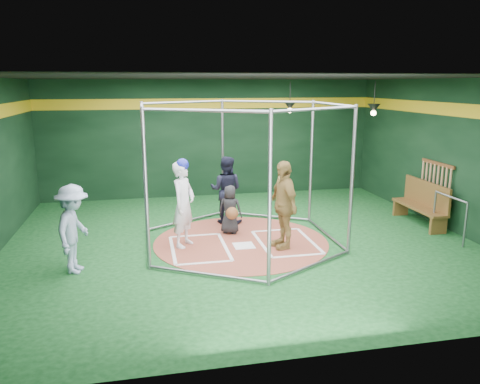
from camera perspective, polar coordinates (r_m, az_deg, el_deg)
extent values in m
cube|color=#0D3B16|center=(10.30, 0.11, -6.15)|extent=(10.00, 9.00, 0.02)
cube|color=black|center=(9.72, 0.12, 13.78)|extent=(10.00, 9.00, 0.02)
cube|color=black|center=(14.25, -3.64, 6.50)|extent=(10.00, 0.10, 3.50)
cube|color=black|center=(5.64, 9.60, -3.97)|extent=(10.00, 0.10, 3.50)
cube|color=black|center=(11.92, 24.41, 4.05)|extent=(0.10, 9.00, 3.50)
cube|color=gold|center=(14.14, -3.68, 10.71)|extent=(10.00, 0.01, 0.30)
cube|color=gold|center=(11.81, 24.78, 9.08)|extent=(0.01, 9.00, 0.30)
cylinder|color=#964836|center=(10.29, 0.11, -6.07)|extent=(3.80, 3.80, 0.01)
cube|color=white|center=(10.01, 0.47, -6.55)|extent=(0.43, 0.43, 0.01)
cube|color=white|center=(10.71, -5.55, -5.29)|extent=(1.10, 0.07, 0.01)
cube|color=white|center=(9.12, -4.36, -8.61)|extent=(1.10, 0.07, 0.01)
cube|color=white|center=(9.87, -8.20, -7.00)|extent=(0.07, 1.70, 0.01)
cube|color=white|center=(9.98, -1.85, -6.62)|extent=(0.07, 1.70, 0.01)
cube|color=white|center=(11.06, 4.31, -4.66)|extent=(1.10, 0.07, 0.01)
cube|color=white|center=(9.53, 7.15, -7.70)|extent=(1.10, 0.07, 0.01)
cube|color=white|center=(10.14, 2.63, -6.30)|extent=(0.07, 1.70, 0.01)
cube|color=white|center=(10.46, 8.51, -5.83)|extent=(0.07, 1.70, 0.01)
cylinder|color=gray|center=(11.54, 8.67, 3.55)|extent=(0.07, 0.07, 3.00)
cylinder|color=gray|center=(12.13, -2.13, 4.16)|extent=(0.07, 0.07, 3.00)
cylinder|color=gray|center=(10.83, -11.55, 2.81)|extent=(0.07, 0.07, 3.00)
cylinder|color=gray|center=(8.57, -11.41, 0.13)|extent=(0.07, 0.07, 3.00)
cylinder|color=gray|center=(7.72, 3.64, -1.07)|extent=(0.07, 0.07, 3.00)
cylinder|color=gray|center=(9.46, 13.49, 1.24)|extent=(0.07, 0.07, 3.00)
cylinder|color=gray|center=(11.64, 3.23, 10.94)|extent=(2.02, 1.20, 0.06)
cylinder|color=gray|center=(12.10, 3.05, -2.91)|extent=(2.02, 1.20, 0.06)
cylinder|color=gray|center=(11.29, -6.77, 10.81)|extent=(2.02, 1.20, 0.06)
cylinder|color=gray|center=(11.76, -6.39, -3.45)|extent=(2.02, 1.20, 0.06)
cylinder|color=gray|center=(9.52, -11.88, 10.21)|extent=(0.06, 2.30, 0.06)
cylinder|color=gray|center=(10.08, -11.11, -6.48)|extent=(0.06, 2.30, 0.06)
cylinder|color=gray|center=(7.86, -4.46, 9.88)|extent=(2.02, 1.20, 0.06)
cylinder|color=gray|center=(8.53, -4.11, -9.95)|extent=(2.02, 1.20, 0.06)
cylinder|color=gray|center=(8.35, 9.42, 9.94)|extent=(2.02, 1.20, 0.06)
cylinder|color=gray|center=(8.99, 8.73, -8.85)|extent=(2.02, 1.20, 0.06)
cylinder|color=gray|center=(10.32, 11.19, 10.44)|extent=(0.06, 2.30, 0.06)
cylinder|color=gray|center=(10.84, 10.51, -5.04)|extent=(0.06, 2.30, 0.06)
cube|color=brown|center=(12.25, 22.99, 3.21)|extent=(0.05, 1.25, 0.08)
cube|color=brown|center=(12.42, 22.62, -0.88)|extent=(0.05, 1.25, 0.08)
cylinder|color=tan|center=(11.87, 24.20, 0.60)|extent=(0.06, 0.06, 0.85)
cylinder|color=tan|center=(12.00, 23.77, 0.76)|extent=(0.06, 0.06, 0.85)
cylinder|color=tan|center=(12.12, 23.34, 0.92)|extent=(0.06, 0.06, 0.85)
cylinder|color=tan|center=(12.25, 22.93, 1.07)|extent=(0.06, 0.06, 0.85)
cylinder|color=tan|center=(12.38, 22.52, 1.22)|extent=(0.06, 0.06, 0.85)
cylinder|color=tan|center=(12.50, 22.12, 1.37)|extent=(0.06, 0.06, 0.85)
cylinder|color=tan|center=(12.63, 21.73, 1.51)|extent=(0.06, 0.06, 0.85)
cylinder|color=tan|center=(12.76, 21.35, 1.65)|extent=(0.06, 0.06, 0.85)
cone|color=black|center=(13.78, 6.10, 10.40)|extent=(0.34, 0.34, 0.22)
sphere|color=#FFD899|center=(13.79, 6.08, 9.86)|extent=(0.14, 0.14, 0.14)
cylinder|color=black|center=(13.77, 6.13, 11.85)|extent=(0.02, 0.02, 0.70)
cone|color=black|center=(13.00, 15.99, 9.81)|extent=(0.34, 0.34, 0.22)
sphere|color=#FFD899|center=(13.00, 15.96, 9.24)|extent=(0.14, 0.14, 0.14)
cylinder|color=black|center=(12.98, 16.09, 11.35)|extent=(0.02, 0.02, 0.70)
imported|color=silver|center=(9.85, -6.90, -1.52)|extent=(0.72, 0.79, 1.81)
sphere|color=#161E9A|center=(9.67, -7.04, 3.32)|extent=(0.26, 0.26, 0.26)
imported|color=tan|center=(9.74, 5.30, -1.54)|extent=(0.59, 1.13, 1.84)
imported|color=black|center=(10.70, -1.23, -2.13)|extent=(0.65, 0.55, 1.12)
sphere|color=brown|center=(10.47, -0.98, -2.61)|extent=(0.28, 0.28, 0.28)
imported|color=black|center=(11.46, -1.71, 0.27)|extent=(0.98, 0.89, 1.66)
imported|color=#93A8C3|center=(8.99, -19.63, -4.27)|extent=(0.83, 1.17, 1.64)
cube|color=brown|center=(12.26, 20.98, -1.75)|extent=(0.43, 1.82, 0.06)
cube|color=brown|center=(12.28, 21.78, -0.19)|extent=(0.06, 1.82, 0.61)
cube|color=brown|center=(11.68, 23.01, -3.79)|extent=(0.40, 0.08, 0.40)
cube|color=brown|center=(12.98, 19.00, -1.82)|extent=(0.40, 0.08, 0.40)
cylinder|color=slate|center=(10.91, 25.78, -3.63)|extent=(0.05, 0.05, 0.98)
cylinder|color=slate|center=(11.75, 22.60, -2.18)|extent=(0.05, 0.05, 0.98)
cylinder|color=slate|center=(11.22, 24.35, -0.57)|extent=(0.05, 1.09, 0.05)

